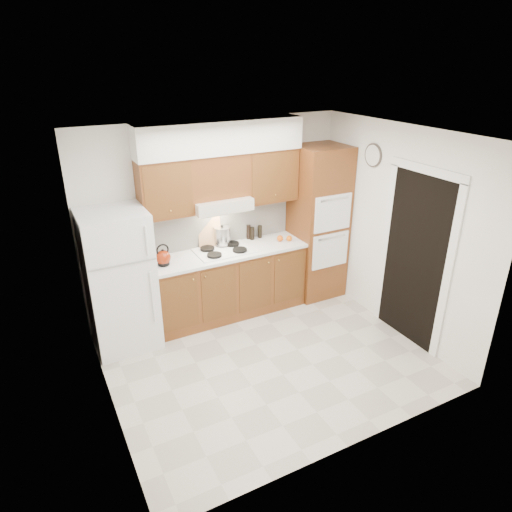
{
  "coord_description": "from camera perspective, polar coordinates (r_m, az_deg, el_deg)",
  "views": [
    {
      "loc": [
        -2.2,
        -3.88,
        3.32
      ],
      "look_at": [
        0.06,
        0.45,
        1.15
      ],
      "focal_mm": 32.0,
      "sensor_mm": 36.0,
      "label": 1
    }
  ],
  "objects": [
    {
      "name": "wall_left",
      "position": [
        4.4,
        -19.22,
        -4.89
      ],
      "size": [
        0.02,
        3.0,
        2.6
      ],
      "primitive_type": "cube",
      "color": "white",
      "rests_on": "floor"
    },
    {
      "name": "cooktop",
      "position": [
        6.03,
        -4.08,
        0.67
      ],
      "size": [
        0.74,
        0.5,
        0.01
      ],
      "primitive_type": "cube",
      "color": "white",
      "rests_on": "countertop"
    },
    {
      "name": "soffit",
      "position": [
        5.73,
        -4.5,
        14.63
      ],
      "size": [
        2.13,
        0.36,
        0.4
      ],
      "primitive_type": "cube",
      "color": "silver",
      "rests_on": "wall_back"
    },
    {
      "name": "wall_right",
      "position": [
        5.93,
        17.18,
        2.92
      ],
      "size": [
        0.02,
        3.0,
        2.6
      ],
      "primitive_type": "cube",
      "color": "white",
      "rests_on": "floor"
    },
    {
      "name": "wall_clock",
      "position": [
        6.08,
        14.44,
        12.1
      ],
      "size": [
        0.02,
        0.3,
        0.3
      ],
      "primitive_type": "cylinder",
      "rotation": [
        0.0,
        1.57,
        0.0
      ],
      "color": "#3F3833",
      "rests_on": "wall_right"
    },
    {
      "name": "cutting_board",
      "position": [
        6.13,
        -5.82,
        2.97
      ],
      "size": [
        0.32,
        0.16,
        0.4
      ],
      "primitive_type": "cube",
      "rotation": [
        -0.21,
        0.0,
        -0.22
      ],
      "color": "tan",
      "rests_on": "countertop"
    },
    {
      "name": "orange_near",
      "position": [
        6.33,
        3.02,
        2.22
      ],
      "size": [
        0.11,
        0.11,
        0.09
      ],
      "primitive_type": "sphere",
      "rotation": [
        0.0,
        0.0,
        0.29
      ],
      "color": "orange",
      "rests_on": "countertop"
    },
    {
      "name": "stock_pot",
      "position": [
        6.15,
        -4.23,
        2.56
      ],
      "size": [
        0.26,
        0.26,
        0.23
      ],
      "primitive_type": "cylinder",
      "rotation": [
        0.0,
        0.0,
        0.2
      ],
      "color": "#ADADB1",
      "rests_on": "cooktop"
    },
    {
      "name": "condiment_c",
      "position": [
        6.37,
        -0.47,
        2.84
      ],
      "size": [
        0.07,
        0.07,
        0.18
      ],
      "primitive_type": "cylinder",
      "rotation": [
        0.0,
        0.0,
        -0.09
      ],
      "color": "black",
      "rests_on": "countertop"
    },
    {
      "name": "floor",
      "position": [
        5.56,
        1.62,
        -12.71
      ],
      "size": [
        3.6,
        3.6,
        0.0
      ],
      "primitive_type": "plane",
      "color": "beige",
      "rests_on": "ground"
    },
    {
      "name": "wall_back",
      "position": [
        6.16,
        -5.05,
        4.69
      ],
      "size": [
        3.6,
        0.02,
        2.6
      ],
      "primitive_type": "cube",
      "color": "white",
      "rests_on": "floor"
    },
    {
      "name": "doorway",
      "position": [
        5.79,
        19.16,
        -0.54
      ],
      "size": [
        0.02,
        0.9,
        2.1
      ],
      "primitive_type": "cube",
      "color": "black",
      "rests_on": "floor"
    },
    {
      "name": "backsplash",
      "position": [
        6.18,
        -4.76,
        3.99
      ],
      "size": [
        2.11,
        0.03,
        0.56
      ],
      "primitive_type": "cube",
      "color": "white",
      "rests_on": "countertop"
    },
    {
      "name": "kettle",
      "position": [
        5.69,
        -11.52,
        -0.2
      ],
      "size": [
        0.23,
        0.23,
        0.18
      ],
      "primitive_type": "sphere",
      "rotation": [
        0.0,
        0.0,
        -0.32
      ],
      "color": "maroon",
      "rests_on": "countertop"
    },
    {
      "name": "range_hood",
      "position": [
        5.86,
        -4.51,
        6.55
      ],
      "size": [
        0.75,
        0.45,
        0.15
      ],
      "primitive_type": "cube",
      "color": "silver",
      "rests_on": "wall_back"
    },
    {
      "name": "condiment_a",
      "position": [
        6.39,
        -0.92,
        3.02
      ],
      "size": [
        0.07,
        0.07,
        0.2
      ],
      "primitive_type": "cylinder",
      "rotation": [
        0.0,
        0.0,
        0.28
      ],
      "color": "black",
      "rests_on": "countertop"
    },
    {
      "name": "fridge",
      "position": [
        5.65,
        -16.68,
        -2.96
      ],
      "size": [
        0.75,
        0.72,
        1.72
      ],
      "primitive_type": "cube",
      "color": "white",
      "rests_on": "floor"
    },
    {
      "name": "countertop",
      "position": [
        6.04,
        -3.56,
        0.47
      ],
      "size": [
        2.13,
        0.62,
        0.04
      ],
      "primitive_type": "cube",
      "color": "white",
      "rests_on": "base_cabinets"
    },
    {
      "name": "oven_cabinet",
      "position": [
        6.62,
        7.72,
        4.11
      ],
      "size": [
        0.7,
        0.65,
        2.2
      ],
      "primitive_type": "cube",
      "color": "brown",
      "rests_on": "floor"
    },
    {
      "name": "ceiling",
      "position": [
        4.52,
        2.02,
        14.76
      ],
      "size": [
        3.6,
        3.6,
        0.0
      ],
      "primitive_type": "plane",
      "color": "white",
      "rests_on": "wall_back"
    },
    {
      "name": "upper_cab_right",
      "position": [
        6.16,
        1.6,
        10.11
      ],
      "size": [
        0.73,
        0.33,
        0.7
      ],
      "primitive_type": "cube",
      "color": "brown",
      "rests_on": "wall_back"
    },
    {
      "name": "base_cabinets",
      "position": [
        6.25,
        -3.49,
        -3.46
      ],
      "size": [
        2.11,
        0.6,
        0.9
      ],
      "primitive_type": "cube",
      "color": "brown",
      "rests_on": "floor"
    },
    {
      "name": "upper_cab_left",
      "position": [
        5.62,
        -11.38,
        8.31
      ],
      "size": [
        0.63,
        0.33,
        0.7
      ],
      "primitive_type": "cube",
      "color": "brown",
      "rests_on": "wall_back"
    },
    {
      "name": "orange_far",
      "position": [
        6.34,
        4.17,
        2.22
      ],
      "size": [
        0.08,
        0.08,
        0.08
      ],
      "primitive_type": "sphere",
      "rotation": [
        0.0,
        0.0,
        -0.02
      ],
      "color": "#E0530B",
      "rests_on": "countertop"
    },
    {
      "name": "upper_cab_over_hood",
      "position": [
        5.82,
        -4.86,
        9.99
      ],
      "size": [
        0.75,
        0.33,
        0.55
      ],
      "primitive_type": "cube",
      "color": "brown",
      "rests_on": "range_hood"
    },
    {
      "name": "condiment_b",
      "position": [
        6.43,
        0.5,
        3.07
      ],
      "size": [
        0.06,
        0.06,
        0.18
      ],
      "primitive_type": "cylinder",
      "rotation": [
        0.0,
        0.0,
        0.1
      ],
      "color": "black",
      "rests_on": "countertop"
    }
  ]
}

